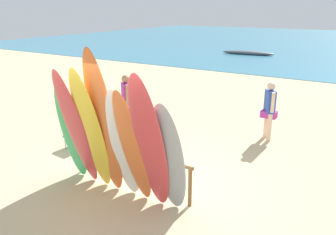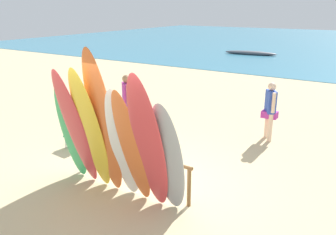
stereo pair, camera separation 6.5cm
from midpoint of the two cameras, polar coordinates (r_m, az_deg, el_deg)
ground at (r=19.45m, az=20.32°, el=6.66°), size 60.00×60.00×0.00m
surfboard_rack at (r=6.74m, az=-6.36°, el=-6.79°), size 2.70×0.07×0.76m
surfboard_green_0 at (r=7.07m, az=-15.80°, el=-2.22°), size 0.56×0.53×2.07m
surfboard_red_1 at (r=6.66m, az=-15.03°, el=-1.95°), size 0.54×0.83×2.39m
surfboard_yellow_2 at (r=6.42m, az=-12.74°, el=-2.27°), size 0.55×0.78×2.44m
surfboard_orange_3 at (r=6.20m, az=-10.74°, el=-1.21°), size 0.56×0.66×2.78m
surfboard_white_4 at (r=6.12m, az=-7.56°, el=-4.54°), size 0.60×0.64×2.13m
surfboard_orange_5 at (r=5.91m, az=-6.10°, el=-5.10°), size 0.60×0.78×2.17m
surfboard_red_6 at (r=5.57m, az=-3.34°, el=-4.65°), size 0.59×0.87×2.50m
surfboard_grey_7 at (r=5.64m, az=-0.18°, el=-6.92°), size 0.59×0.64×2.03m
beachgoer_strolling at (r=9.68m, az=-7.03°, el=2.96°), size 0.47×0.44×1.60m
beachgoer_by_water at (r=9.39m, az=16.07°, el=1.67°), size 0.40×0.50×1.53m
beach_chair_red at (r=11.18m, az=-10.86°, el=2.18°), size 0.60×0.74×0.83m
beach_chair_blue at (r=9.01m, az=-14.11°, el=-1.92°), size 0.56×0.78×0.79m
distant_boat at (r=26.39m, az=12.88°, el=10.26°), size 3.82×1.04×0.30m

